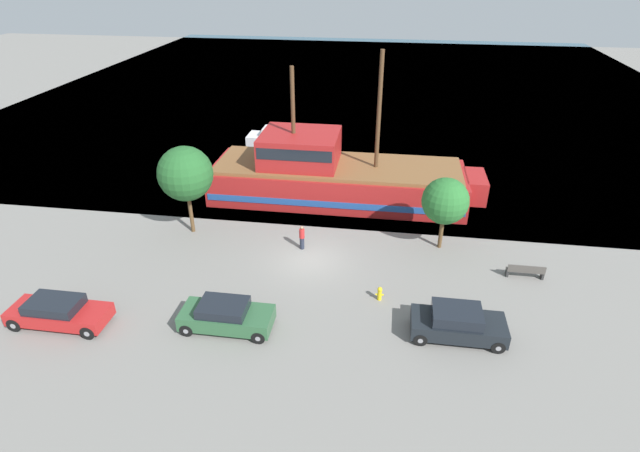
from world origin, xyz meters
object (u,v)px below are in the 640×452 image
(pirate_ship, at_px, (333,176))
(bench_promenade_east, at_px, (526,271))
(parked_car_curb_mid, at_px, (458,323))
(pedestrian_walking_near, at_px, (302,237))
(parked_car_curb_front, at_px, (58,312))
(parked_car_curb_rear, at_px, (226,316))
(moored_boat_dockside, at_px, (282,138))
(fire_hydrant, at_px, (380,293))

(pirate_ship, xyz_separation_m, bench_promenade_east, (11.71, -8.62, -1.25))
(parked_car_curb_mid, bearing_deg, pedestrian_walking_near, 141.96)
(parked_car_curb_mid, bearing_deg, parked_car_curb_front, -174.25)
(parked_car_curb_mid, distance_m, parked_car_curb_rear, 10.80)
(parked_car_curb_front, xyz_separation_m, parked_car_curb_rear, (8.02, 0.90, 0.01))
(moored_boat_dockside, relative_size, fire_hydrant, 8.48)
(moored_boat_dockside, height_order, parked_car_curb_front, moored_boat_dockside)
(parked_car_curb_front, height_order, bench_promenade_east, parked_car_curb_front)
(fire_hydrant, relative_size, pedestrian_walking_near, 0.50)
(parked_car_curb_mid, height_order, pedestrian_walking_near, pedestrian_walking_near)
(pirate_ship, relative_size, pedestrian_walking_near, 12.42)
(parked_car_curb_rear, bearing_deg, moored_boat_dockside, 96.45)
(moored_boat_dockside, xyz_separation_m, pedestrian_walking_near, (5.14, -17.94, 0.18))
(parked_car_curb_rear, bearing_deg, parked_car_curb_mid, 5.25)
(pedestrian_walking_near, bearing_deg, bench_promenade_east, -5.56)
(fire_hydrant, distance_m, pedestrian_walking_near, 6.53)
(moored_boat_dockside, xyz_separation_m, fire_hydrant, (9.98, -22.31, -0.18))
(parked_car_curb_front, distance_m, pedestrian_walking_near, 13.36)
(pedestrian_walking_near, bearing_deg, parked_car_curb_rear, -106.43)
(parked_car_curb_rear, height_order, pedestrian_walking_near, pedestrian_walking_near)
(bench_promenade_east, bearing_deg, pirate_ship, 143.65)
(pirate_ship, height_order, pedestrian_walking_near, pirate_ship)
(parked_car_curb_mid, bearing_deg, moored_boat_dockside, 119.02)
(parked_car_curb_mid, distance_m, fire_hydrant, 4.32)
(moored_boat_dockside, relative_size, bench_promenade_east, 3.26)
(parked_car_curb_rear, xyz_separation_m, fire_hydrant, (7.09, 3.26, -0.30))
(parked_car_curb_front, height_order, parked_car_curb_rear, parked_car_curb_rear)
(parked_car_curb_front, bearing_deg, fire_hydrant, 15.41)
(moored_boat_dockside, bearing_deg, bench_promenade_east, -47.11)
(pirate_ship, height_order, moored_boat_dockside, pirate_ship)
(pirate_ship, xyz_separation_m, fire_hydrant, (3.89, -11.76, -1.28))
(pirate_ship, distance_m, parked_car_curb_mid, 15.96)
(parked_car_curb_front, relative_size, parked_car_curb_mid, 1.10)
(bench_promenade_east, xyz_separation_m, pedestrian_walking_near, (-12.67, 1.23, 0.32))
(parked_car_curb_rear, xyz_separation_m, pedestrian_walking_near, (2.25, 7.64, 0.06))
(pirate_ship, height_order, parked_car_curb_rear, pirate_ship)
(bench_promenade_east, bearing_deg, parked_car_curb_rear, -156.77)
(moored_boat_dockside, xyz_separation_m, parked_car_curb_mid, (13.64, -24.59, 0.16))
(fire_hydrant, bearing_deg, moored_boat_dockside, 114.10)
(fire_hydrant, distance_m, bench_promenade_east, 8.43)
(parked_car_curb_front, bearing_deg, pedestrian_walking_near, 39.74)
(moored_boat_dockside, distance_m, parked_car_curb_mid, 28.12)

